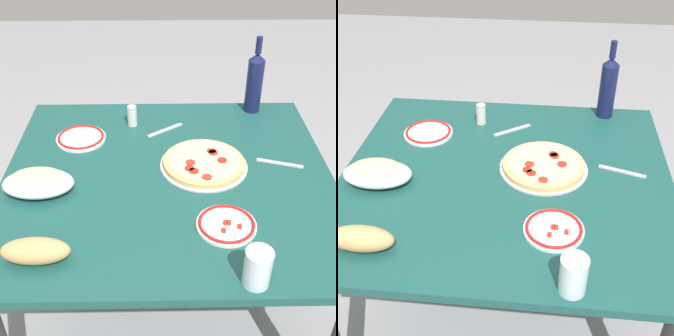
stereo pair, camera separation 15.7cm
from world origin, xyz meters
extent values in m
plane|color=gray|center=(0.00, 0.00, 0.00)|extent=(8.00, 8.00, 0.00)
cube|color=#194C47|center=(0.00, 0.00, 0.69)|extent=(1.17, 1.09, 0.03)
cylinder|color=#33302D|center=(-0.53, 0.49, 0.34)|extent=(0.07, 0.07, 0.67)
cylinder|color=#33302D|center=(0.53, 0.49, 0.34)|extent=(0.07, 0.07, 0.67)
cylinder|color=#B7B7BC|center=(0.13, 0.05, 0.70)|extent=(0.32, 0.32, 0.01)
cylinder|color=#DBB26B|center=(0.13, 0.05, 0.72)|extent=(0.30, 0.30, 0.02)
cylinder|color=beige|center=(0.13, 0.05, 0.73)|extent=(0.26, 0.26, 0.01)
cylinder|color=#B22D1E|center=(0.13, -0.06, 0.73)|extent=(0.03, 0.03, 0.00)
cylinder|color=maroon|center=(0.08, -0.01, 0.73)|extent=(0.03, 0.03, 0.00)
cylinder|color=maroon|center=(0.20, 0.04, 0.73)|extent=(0.03, 0.03, 0.00)
cylinder|color=maroon|center=(0.16, 0.10, 0.73)|extent=(0.03, 0.03, 0.00)
cylinder|color=#B22D1E|center=(0.08, 0.03, 0.73)|extent=(0.03, 0.03, 0.00)
cylinder|color=maroon|center=(0.09, -0.02, 0.73)|extent=(0.03, 0.03, 0.00)
cylinder|color=maroon|center=(0.17, 0.09, 0.73)|extent=(0.03, 0.03, 0.00)
ellipsoid|color=white|center=(-0.44, -0.09, 0.74)|extent=(0.24, 0.15, 0.07)
ellipsoid|color=#AD2819|center=(-0.44, -0.09, 0.75)|extent=(0.20, 0.12, 0.03)
ellipsoid|color=beige|center=(-0.44, -0.09, 0.77)|extent=(0.17, 0.10, 0.02)
cylinder|color=#141942|center=(0.38, 0.48, 0.82)|extent=(0.07, 0.07, 0.23)
cone|color=#141942|center=(0.38, 0.48, 0.95)|extent=(0.07, 0.07, 0.03)
cylinder|color=#141942|center=(0.38, 0.48, 1.00)|extent=(0.03, 0.03, 0.07)
cylinder|color=silver|center=(0.23, -0.49, 0.76)|extent=(0.07, 0.07, 0.11)
cylinder|color=white|center=(0.17, -0.27, 0.71)|extent=(0.19, 0.19, 0.01)
torus|color=red|center=(0.17, -0.27, 0.71)|extent=(0.17, 0.17, 0.01)
cube|color=#AD2819|center=(0.16, -0.30, 0.72)|extent=(0.01, 0.01, 0.01)
cube|color=#AD2819|center=(0.18, -0.27, 0.72)|extent=(0.01, 0.01, 0.01)
cube|color=#AD2819|center=(0.21, -0.29, 0.72)|extent=(0.01, 0.01, 0.01)
cube|color=#AD2819|center=(0.17, -0.27, 0.72)|extent=(0.01, 0.01, 0.01)
cylinder|color=white|center=(-0.34, 0.24, 0.71)|extent=(0.20, 0.20, 0.01)
torus|color=red|center=(-0.34, 0.24, 0.71)|extent=(0.18, 0.18, 0.01)
ellipsoid|color=tan|center=(-0.38, -0.40, 0.74)|extent=(0.20, 0.08, 0.07)
cylinder|color=silver|center=(-0.14, 0.36, 0.74)|extent=(0.04, 0.04, 0.07)
cylinder|color=#B7B7BC|center=(-0.14, 0.36, 0.78)|extent=(0.04, 0.04, 0.01)
cube|color=#B7B7BC|center=(0.41, 0.06, 0.70)|extent=(0.17, 0.07, 0.00)
cube|color=#B7B7BC|center=(-0.01, 0.31, 0.70)|extent=(0.15, 0.11, 0.00)
camera|label=1|loc=(-0.02, -1.28, 1.65)|focal=47.82mm
camera|label=2|loc=(0.14, -1.27, 1.65)|focal=47.82mm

